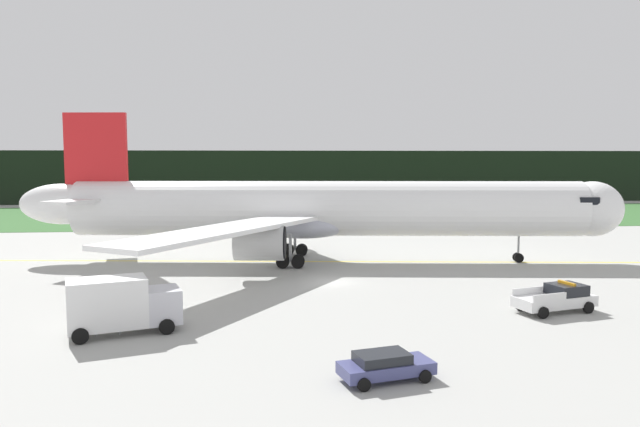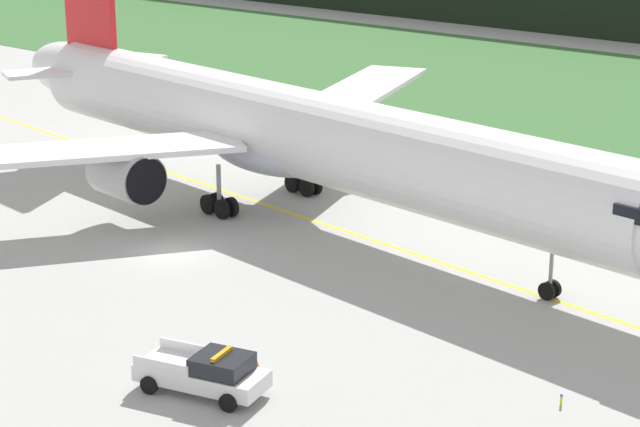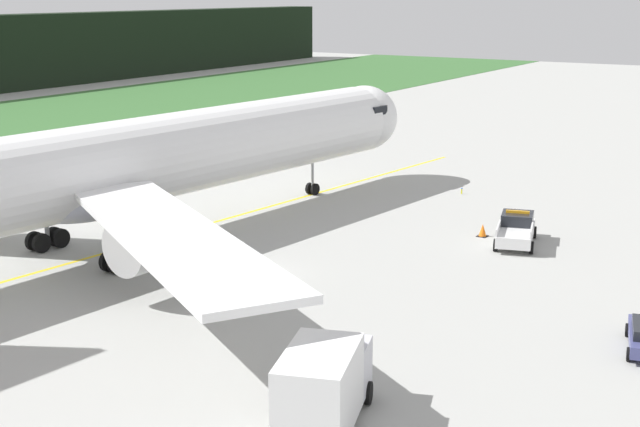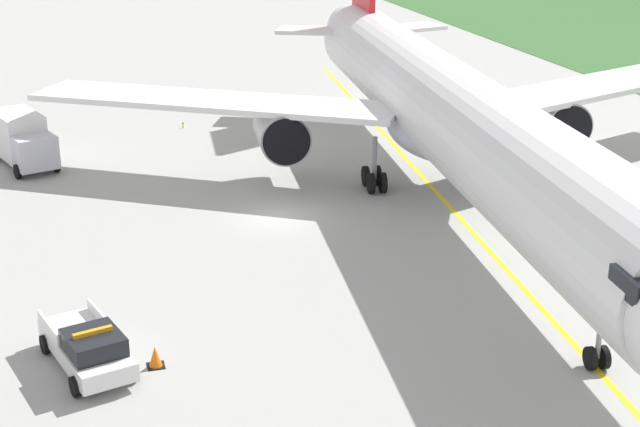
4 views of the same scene
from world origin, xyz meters
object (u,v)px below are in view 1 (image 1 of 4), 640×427
object	(u,v)px
staff_car	(385,365)
ops_pickup_truck	(557,298)
airliner	(321,210)
apron_cone	(547,297)
catering_truck	(121,304)

from	to	relation	value
staff_car	ops_pickup_truck	bearing A→B (deg)	38.74
airliner	ops_pickup_truck	xyz separation A→B (m)	(13.74, -20.29, -4.17)
airliner	staff_car	xyz separation A→B (m)	(0.06, -31.27, -4.37)
airliner	staff_car	bearing A→B (deg)	-89.89
staff_car	apron_cone	xyz separation A→B (m)	(14.19, 13.37, -0.30)
catering_truck	staff_car	size ratio (longest dim) A/B	1.45
ops_pickup_truck	catering_truck	xyz separation A→B (m)	(-27.38, -2.50, 0.83)
catering_truck	apron_cone	world-z (taller)	catering_truck
ops_pickup_truck	apron_cone	size ratio (longest dim) A/B	7.06
airliner	apron_cone	xyz separation A→B (m)	(14.25, -17.89, -4.67)
ops_pickup_truck	catering_truck	distance (m)	27.51
airliner	catering_truck	bearing A→B (deg)	-120.90
apron_cone	ops_pickup_truck	bearing A→B (deg)	-102.14
catering_truck	apron_cone	distance (m)	28.36
airliner	apron_cone	bearing A→B (deg)	-51.46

